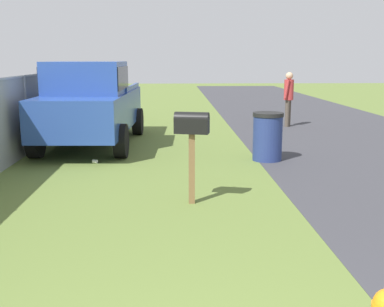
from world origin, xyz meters
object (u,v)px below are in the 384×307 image
object	(u,v)px
pedestrian	(289,95)
pickup_truck	(91,102)
trash_bin	(268,136)
mailbox	(192,131)

from	to	relation	value
pedestrian	pickup_truck	bearing A→B (deg)	61.36
trash_bin	pedestrian	world-z (taller)	pedestrian
pickup_truck	mailbox	bearing A→B (deg)	27.57
pickup_truck	pedestrian	size ratio (longest dim) A/B	2.90
pickup_truck	trash_bin	bearing A→B (deg)	67.48
pedestrian	mailbox	bearing A→B (deg)	99.21
pickup_truck	pedestrian	distance (m)	6.57
trash_bin	pedestrian	xyz separation A→B (m)	(5.09, -1.66, 0.49)
mailbox	trash_bin	distance (m)	3.54
mailbox	pickup_truck	distance (m)	5.41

